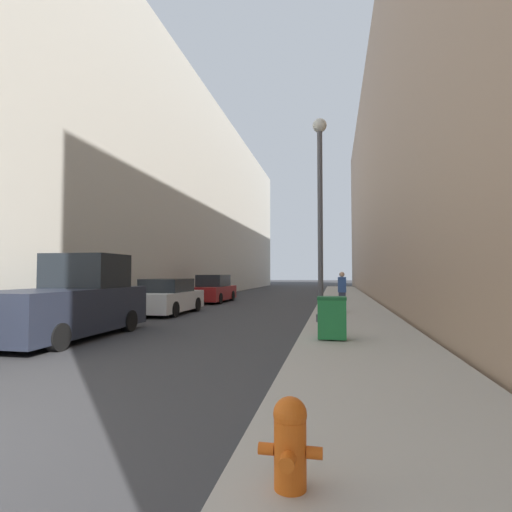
% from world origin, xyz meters
% --- Properties ---
extents(sidewalk_right, '(3.23, 60.00, 0.15)m').
position_xyz_m(sidewalk_right, '(5.45, 18.00, 0.07)').
color(sidewalk_right, '#ADA89E').
rests_on(sidewalk_right, ground).
extents(building_left_glass, '(12.00, 60.00, 15.70)m').
position_xyz_m(building_left_glass, '(-10.59, 26.00, 7.85)').
color(building_left_glass, beige).
rests_on(building_left_glass, ground).
extents(building_right_stone, '(12.00, 60.00, 17.84)m').
position_xyz_m(building_right_stone, '(13.16, 26.00, 8.92)').
color(building_right_stone, '#9E7F66').
rests_on(building_right_stone, ground).
extents(fire_hydrant, '(0.49, 0.37, 0.68)m').
position_xyz_m(fire_hydrant, '(4.40, 0.89, 0.51)').
color(fire_hydrant, '#D15614').
rests_on(fire_hydrant, sidewalk_right).
extents(trash_bin, '(0.70, 0.60, 1.05)m').
position_xyz_m(trash_bin, '(4.67, 7.85, 0.69)').
color(trash_bin, '#1E7538').
rests_on(trash_bin, sidewalk_right).
extents(lamppost, '(0.48, 0.48, 6.90)m').
position_xyz_m(lamppost, '(4.28, 11.37, 4.27)').
color(lamppost, '#4C4C51').
rests_on(lamppost, sidewalk_right).
extents(pickup_truck, '(2.25, 5.14, 2.33)m').
position_xyz_m(pickup_truck, '(-2.45, 7.67, 0.96)').
color(pickup_truck, '#232838').
rests_on(pickup_truck, ground).
extents(parked_sedan_near, '(1.98, 4.41, 1.52)m').
position_xyz_m(parked_sedan_near, '(-2.47, 14.26, 0.71)').
color(parked_sedan_near, silver).
rests_on(parked_sedan_near, ground).
extents(parked_sedan_far, '(1.81, 4.70, 1.67)m').
position_xyz_m(parked_sedan_far, '(-2.56, 21.37, 0.76)').
color(parked_sedan_far, maroon).
rests_on(parked_sedan_far, ground).
extents(pedestrian_on_sidewalk, '(0.34, 0.22, 1.68)m').
position_xyz_m(pedestrian_on_sidewalk, '(5.04, 15.06, 0.99)').
color(pedestrian_on_sidewalk, '#2D3347').
rests_on(pedestrian_on_sidewalk, sidewalk_right).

